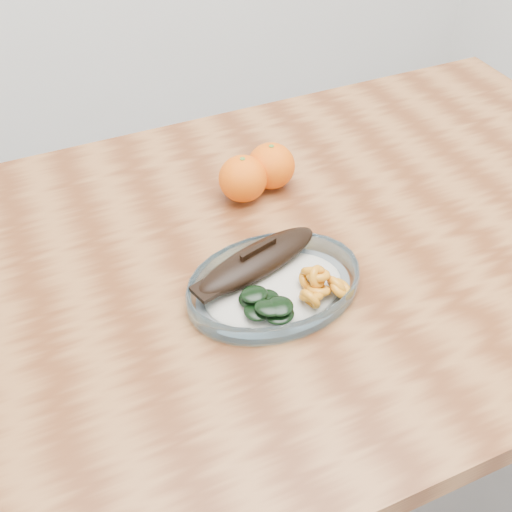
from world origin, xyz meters
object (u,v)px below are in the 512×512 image
at_px(orange_left, 243,179).
at_px(orange_right, 271,166).
at_px(plated_meal, 274,284).
at_px(dining_table, 319,283).

height_order(orange_left, orange_right, same).
bearing_deg(orange_right, plated_meal, -114.22).
distance_m(dining_table, plated_meal, 0.18).
height_order(dining_table, orange_right, orange_right).
xyz_separation_m(dining_table, plated_meal, (-0.12, -0.08, 0.12)).
distance_m(dining_table, orange_right, 0.20).
xyz_separation_m(orange_left, orange_right, (0.06, 0.01, 0.00)).
xyz_separation_m(plated_meal, orange_left, (0.05, 0.21, 0.02)).
bearing_deg(plated_meal, dining_table, 32.66).
bearing_deg(orange_right, dining_table, -83.41).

